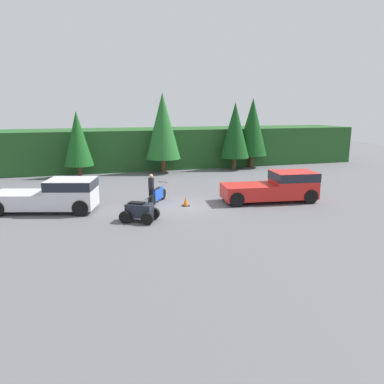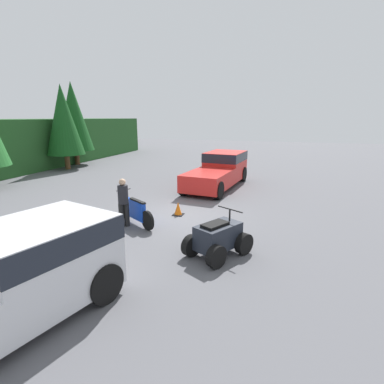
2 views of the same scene
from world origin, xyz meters
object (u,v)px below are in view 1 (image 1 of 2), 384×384
object	(u,v)px
quad_atv	(140,212)
traffic_cone	(186,202)
dirt_bike	(158,195)
pickup_truck_second	(55,194)
pickup_truck_red	(278,186)
rider_person	(151,187)

from	to	relation	value
quad_atv	traffic_cone	distance (m)	3.90
dirt_bike	traffic_cone	distance (m)	1.89
pickup_truck_second	traffic_cone	size ratio (longest dim) A/B	10.99
pickup_truck_second	pickup_truck_red	bearing A→B (deg)	9.82
pickup_truck_second	traffic_cone	world-z (taller)	pickup_truck_second
dirt_bike	pickup_truck_second	bearing A→B (deg)	125.75
pickup_truck_red	quad_atv	distance (m)	9.20
pickup_truck_red	pickup_truck_second	size ratio (longest dim) A/B	1.00
dirt_bike	quad_atv	xyz separation A→B (m)	(-1.68, -3.53, 0.01)
pickup_truck_red	rider_person	xyz separation A→B (m)	(-7.70, 1.93, -0.02)
quad_atv	traffic_cone	bearing A→B (deg)	66.34
pickup_truck_red	rider_person	world-z (taller)	pickup_truck_red
pickup_truck_red	dirt_bike	size ratio (longest dim) A/B	2.86
dirt_bike	rider_person	size ratio (longest dim) A/B	1.19
pickup_truck_red	rider_person	bearing A→B (deg)	172.67
pickup_truck_red	pickup_truck_second	world-z (taller)	same
pickup_truck_second	traffic_cone	bearing A→B (deg)	8.97
pickup_truck_second	quad_atv	bearing A→B (deg)	-20.94
dirt_bike	rider_person	bearing A→B (deg)	90.28
dirt_bike	quad_atv	bearing A→B (deg)	-172.77
rider_person	traffic_cone	xyz separation A→B (m)	(1.82, -1.44, -0.72)
pickup_truck_second	quad_atv	distance (m)	5.40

